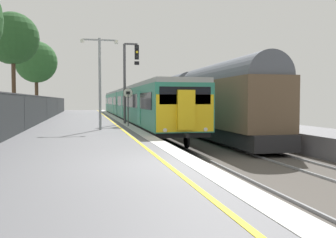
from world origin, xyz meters
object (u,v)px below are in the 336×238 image
Objects in this scene: speed_limit_sign at (128,102)px; background_tree_right at (12,40)px; signal_gantry at (128,74)px; commuter_train_at_platform at (131,104)px; background_tree_left at (37,63)px; platform_lamp_mid at (100,75)px; freight_train_adjacent_track at (173,100)px.

background_tree_right reaches higher than speed_limit_sign.
signal_gantry is 11.41m from background_tree_right.
commuter_train_at_platform is 4.86× the size of background_tree_left.
commuter_train_at_platform is 7.40× the size of signal_gantry.
platform_lamp_mid is at bearing -128.24° from speed_limit_sign.
commuter_train_at_platform is 12.10m from background_tree_right.
background_tree_right is (-14.18, -3.02, 4.79)m from freight_train_adjacent_track.
freight_train_adjacent_track is 17.44m from background_tree_left.
signal_gantry reaches higher than freight_train_adjacent_track.
platform_lamp_mid reaches higher than speed_limit_sign.
background_tree_left reaches higher than signal_gantry.
background_tree_left is (-9.79, 8.85, 4.65)m from commuter_train_at_platform.
platform_lamp_mid is (-2.14, -5.19, -0.47)m from signal_gantry.
speed_limit_sign is at bearing -96.89° from signal_gantry.
commuter_train_at_platform is 1.00× the size of freight_train_adjacent_track.
speed_limit_sign is at bearing 51.76° from platform_lamp_mid.
background_tree_left reaches higher than freight_train_adjacent_track.
signal_gantry is 0.64× the size of background_tree_right.
freight_train_adjacent_track is 4.84× the size of background_tree_left.
platform_lamp_mid is (-1.78, -2.26, 1.46)m from speed_limit_sign.
freight_train_adjacent_track reaches higher than commuter_train_at_platform.
signal_gantry is at bearing 83.11° from speed_limit_sign.
background_tree_left is at bearing 112.98° from signal_gantry.
signal_gantry is at bearing -119.37° from freight_train_adjacent_track.
background_tree_left is (-13.79, 9.79, 4.24)m from freight_train_adjacent_track.
speed_limit_sign is 0.48× the size of platform_lamp_mid.
background_tree_left is at bearing 137.89° from commuter_train_at_platform.
background_tree_right is at bearing -158.70° from commuter_train_at_platform.
freight_train_adjacent_track is at bearing 62.97° from platform_lamp_mid.
freight_train_adjacent_track is at bearing 65.26° from speed_limit_sign.
speed_limit_sign is 0.27× the size of background_tree_right.
signal_gantry is 21.39m from background_tree_left.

